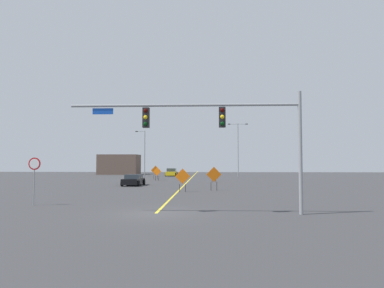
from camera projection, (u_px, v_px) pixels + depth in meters
name	position (u px, v px, depth m)	size (l,w,h in m)	color
ground	(156.00, 213.00, 17.98)	(144.26, 144.26, 0.00)	#38383A
road_centre_stripe	(191.00, 178.00, 57.96)	(0.16, 80.15, 0.01)	yellow
traffic_signal_assembly	(220.00, 125.00, 18.06)	(12.06, 0.44, 6.31)	gray
stop_sign	(34.00, 172.00, 21.44)	(0.76, 0.07, 2.93)	gray
street_lamp_far_right	(238.00, 145.00, 63.30)	(3.64, 0.24, 9.69)	gray
street_lamp_mid_left	(144.00, 151.00, 62.92)	(1.80, 0.24, 8.31)	gray
construction_sign_left_shoulder	(156.00, 171.00, 52.78)	(1.39, 0.26, 2.09)	orange
construction_sign_median_near	(214.00, 172.00, 45.86)	(1.23, 0.11, 2.01)	orange
construction_sign_median_far	(214.00, 176.00, 32.26)	(1.40, 0.27, 2.20)	orange
construction_sign_right_shoulder	(157.00, 172.00, 49.08)	(1.18, 0.31, 1.91)	orange
construction_sign_right_lane	(183.00, 177.00, 30.93)	(1.37, 0.06, 2.06)	orange
car_yellow_near	(171.00, 172.00, 65.20)	(2.03, 4.28, 1.43)	gold
car_black_far	(134.00, 180.00, 39.29)	(2.12, 4.17, 1.26)	black
roadside_building_west	(119.00, 164.00, 74.05)	(8.21, 5.49, 4.18)	brown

